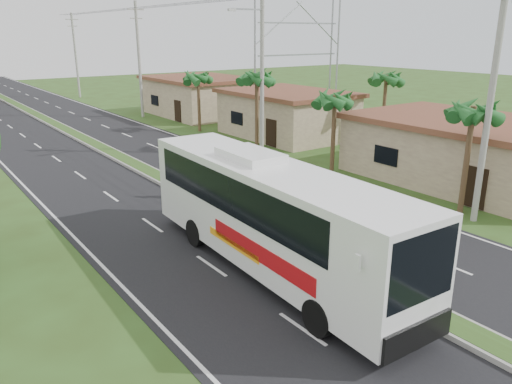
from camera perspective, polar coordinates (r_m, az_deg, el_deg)
ground at (r=17.06m, az=14.36°, el=-11.17°), size 180.00×180.00×0.00m
road_asphalt at (r=32.55m, az=-13.60°, el=2.86°), size 14.00×160.00×0.02m
median_strip at (r=32.53m, az=-13.61°, el=3.02°), size 1.20×160.00×0.18m
lane_edge_left at (r=30.75m, az=-25.13°, el=0.77°), size 0.12×160.00×0.01m
lane_edge_right at (r=35.54m, az=-3.61°, el=4.54°), size 0.12×160.00×0.01m
shop_near at (r=30.66m, az=22.95°, el=4.45°), size 8.60×12.60×3.52m
shop_mid at (r=41.01m, az=3.52°, el=8.96°), size 7.60×10.60×3.67m
shop_far at (r=52.45m, az=-6.43°, el=10.88°), size 8.60×11.60×3.82m
palm_verge_a at (r=24.41m, az=23.56°, el=8.40°), size 2.40×2.40×5.45m
palm_verge_b at (r=30.27m, az=9.02°, el=10.44°), size 2.40×2.40×5.05m
palm_verge_c at (r=35.10m, az=0.09°, el=12.89°), size 2.40×2.40×5.85m
palm_verge_d at (r=42.96m, az=-6.65°, el=12.89°), size 2.40×2.40×5.25m
palm_behind_shop at (r=38.19m, az=14.66°, el=12.43°), size 2.40×2.40×5.65m
utility_pole_a at (r=23.37m, az=25.31°, el=10.15°), size 1.60×0.28×11.00m
utility_pole_b at (r=34.02m, az=0.66°, el=14.65°), size 3.20×0.28×12.00m
utility_pole_c at (r=51.47m, az=-13.22°, el=14.59°), size 1.60×0.28×11.00m
utility_pole_d at (r=70.28m, az=-19.93°, el=14.54°), size 1.60×0.28×10.50m
billboard_lattice at (r=51.83m, az=4.88°, el=16.27°), size 10.18×1.18×12.07m
coach_bus_main at (r=17.20m, az=1.54°, el=-2.05°), size 3.18×12.83×4.12m
motorcyclist at (r=25.52m, az=-7.38°, el=0.95°), size 1.67×0.97×2.16m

